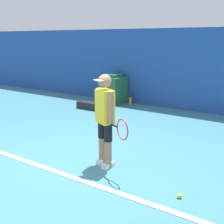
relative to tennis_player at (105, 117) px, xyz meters
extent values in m
plane|color=teal|center=(-0.36, -0.34, -0.86)|extent=(24.00, 24.00, 0.00)
cube|color=#234C99|center=(-0.36, 4.84, 0.35)|extent=(24.00, 0.10, 2.42)
cube|color=white|center=(-0.36, -0.68, -0.86)|extent=(21.60, 0.10, 0.01)
cylinder|color=#A37556|center=(-0.11, 0.05, -0.63)|extent=(0.12, 0.12, 0.47)
cylinder|color=black|center=(-0.11, 0.05, -0.25)|extent=(0.14, 0.14, 0.29)
cube|color=white|center=(-0.11, 0.05, -0.82)|extent=(0.10, 0.24, 0.08)
cylinder|color=#A37556|center=(0.09, -0.04, -0.63)|extent=(0.12, 0.12, 0.47)
cylinder|color=black|center=(0.09, -0.04, -0.25)|extent=(0.14, 0.14, 0.29)
cube|color=white|center=(0.09, -0.04, -0.82)|extent=(0.10, 0.24, 0.08)
cube|color=yellow|center=(-0.01, 0.01, 0.17)|extent=(0.39, 0.33, 0.56)
sphere|color=#A37556|center=(-0.01, 0.01, 0.59)|extent=(0.22, 0.22, 0.22)
cube|color=white|center=(-0.06, -0.08, 0.61)|extent=(0.21, 0.19, 0.02)
cylinder|color=#A37556|center=(-0.19, 0.09, 0.19)|extent=(0.09, 0.09, 0.52)
cylinder|color=#A37556|center=(0.17, -0.08, 0.19)|extent=(0.09, 0.09, 0.52)
cylinder|color=black|center=(0.26, -0.12, -0.08)|extent=(0.21, 0.12, 0.03)
torus|color=red|center=(0.50, -0.23, -0.08)|extent=(0.31, 0.16, 0.33)
sphere|color=#D1E533|center=(1.49, -0.30, -0.83)|extent=(0.07, 0.07, 0.07)
cube|color=#28663D|center=(-2.96, 4.35, -0.42)|extent=(0.69, 0.78, 0.88)
cube|color=#28663D|center=(-2.96, 4.35, 0.07)|extent=(0.48, 0.54, 0.10)
cube|color=black|center=(-3.06, 3.23, -0.76)|extent=(0.79, 0.33, 0.21)
cylinder|color=orange|center=(-2.38, 4.50, -0.74)|extent=(0.09, 0.09, 0.25)
cylinder|color=black|center=(-2.38, 4.50, -0.60)|extent=(0.05, 0.05, 0.02)
camera|label=1|loc=(3.00, -3.96, 1.26)|focal=50.00mm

